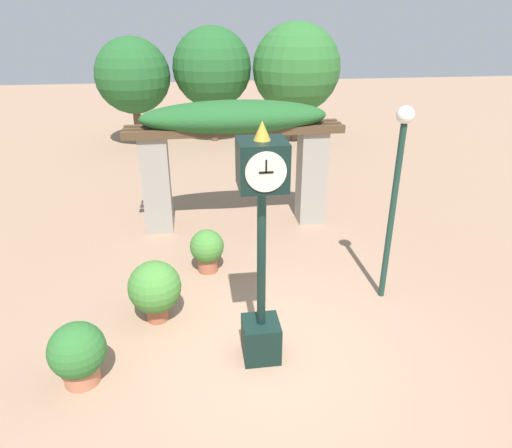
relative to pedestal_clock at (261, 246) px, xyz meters
name	(u,v)px	position (x,y,z in m)	size (l,w,h in m)	color
ground_plane	(270,358)	(0.12, -0.09, -1.78)	(60.00, 60.00, 0.00)	#9E7A60
pedestal_clock	(261,246)	(0.00, 0.00, 0.00)	(0.58, 0.63, 3.39)	black
pergola	(235,137)	(0.12, 4.57, 0.29)	(4.69, 1.19, 2.85)	gray
potted_plant_near_left	(78,353)	(-2.44, -0.16, -1.31)	(0.75, 0.75, 0.90)	#B26B4C
potted_plant_near_right	(207,249)	(-0.64, 2.53, -1.31)	(0.64, 0.64, 0.84)	#9E563D
potted_plant_far_right	(155,288)	(-1.52, 1.09, -1.20)	(0.83, 0.83, 1.02)	#9E563D
lamp_post	(397,179)	(2.33, 1.24, 0.37)	(0.27, 0.27, 3.28)	#19382D
tree_line	(230,70)	(0.72, 12.26, 0.86)	(8.85, 3.51, 4.31)	brown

